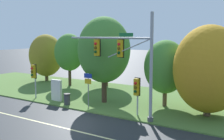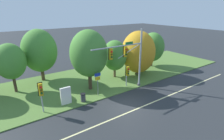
{
  "view_description": "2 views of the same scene",
  "coord_description": "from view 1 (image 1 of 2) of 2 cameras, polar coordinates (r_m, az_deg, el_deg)",
  "views": [
    {
      "loc": [
        12.18,
        -14.23,
        6.06
      ],
      "look_at": [
        0.18,
        4.42,
        3.18
      ],
      "focal_mm": 45.0,
      "sensor_mm": 36.0,
      "label": 1
    },
    {
      "loc": [
        -10.64,
        -12.53,
        9.71
      ],
      "look_at": [
        0.48,
        3.51,
        2.85
      ],
      "focal_mm": 28.0,
      "sensor_mm": 36.0,
      "label": 2
    }
  ],
  "objects": [
    {
      "name": "tree_behind_signpost",
      "position": [
        31.72,
        -1.26,
        4.29
      ],
      "size": [
        4.65,
        4.65,
        7.16
      ],
      "color": "#4C3823",
      "rests_on": "grass_verge"
    },
    {
      "name": "pedestrian_signal_near_kerb",
      "position": [
        26.81,
        -15.62,
        -0.7
      ],
      "size": [
        0.46,
        0.55,
        3.18
      ],
      "color": "#9EA0A5",
      "rests_on": "grass_verge"
    },
    {
      "name": "tree_left_of_mast",
      "position": [
        32.5,
        -8.66,
        3.56
      ],
      "size": [
        3.4,
        3.4,
        5.97
      ],
      "color": "#423021",
      "rests_on": "grass_verge"
    },
    {
      "name": "traffic_signal_mast",
      "position": [
        19.7,
        3.05,
        2.61
      ],
      "size": [
        7.1,
        0.49,
        7.39
      ],
      "color": "#9EA0A5",
      "rests_on": "grass_verge"
    },
    {
      "name": "trash_bin",
      "position": [
        24.12,
        -9.13,
        -5.85
      ],
      "size": [
        0.56,
        0.56,
        0.93
      ],
      "color": "#38383D",
      "rests_on": "grass_verge"
    },
    {
      "name": "grass_verge",
      "position": [
        26.26,
        4.23,
        -5.85
      ],
      "size": [
        48.0,
        11.5,
        0.1
      ],
      "primitive_type": "cube",
      "color": "#517533",
      "rests_on": "ground"
    },
    {
      "name": "tree_nearest_road",
      "position": [
        36.58,
        -13.25,
        2.9
      ],
      "size": [
        4.25,
        4.25,
        5.88
      ],
      "color": "brown",
      "rests_on": "grass_verge"
    },
    {
      "name": "lane_stripe",
      "position": [
        18.83,
        -9.95,
        -11.47
      ],
      "size": [
        36.0,
        0.16,
        0.01
      ],
      "primitive_type": "cube",
      "color": "beige",
      "rests_on": "ground"
    },
    {
      "name": "ground_plane",
      "position": [
        19.69,
        -7.54,
        -10.59
      ],
      "size": [
        160.0,
        160.0,
        0.0
      ],
      "primitive_type": "plane",
      "color": "#282B2D"
    },
    {
      "name": "tree_right_far",
      "position": [
        21.27,
        19.08,
        0.17
      ],
      "size": [
        5.08,
        5.08,
        6.62
      ],
      "color": "brown",
      "rests_on": "grass_verge"
    },
    {
      "name": "pedestrian_signal_further_along",
      "position": [
        20.42,
        5.02,
        -3.84
      ],
      "size": [
        0.46,
        0.55,
        2.8
      ],
      "color": "#9EA0A5",
      "rests_on": "grass_verge"
    },
    {
      "name": "info_kiosk",
      "position": [
        25.55,
        -11.21,
        -4.07
      ],
      "size": [
        1.1,
        0.24,
        1.9
      ],
      "color": "silver",
      "rests_on": "grass_verge"
    },
    {
      "name": "tree_tall_centre",
      "position": [
        23.3,
        10.81,
        0.62
      ],
      "size": [
        3.5,
        3.5,
        5.46
      ],
      "color": "brown",
      "rests_on": "grass_verge"
    },
    {
      "name": "tree_mid_verge",
      "position": [
        24.08,
        -1.63,
        4.09
      ],
      "size": [
        4.53,
        4.53,
        7.42
      ],
      "color": "#423021",
      "rests_on": "grass_verge"
    },
    {
      "name": "route_sign_post",
      "position": [
        22.76,
        -4.87,
        -2.98
      ],
      "size": [
        0.77,
        0.08,
        2.82
      ],
      "color": "slate",
      "rests_on": "grass_verge"
    }
  ]
}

